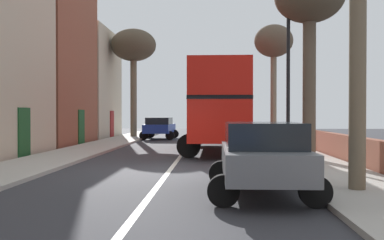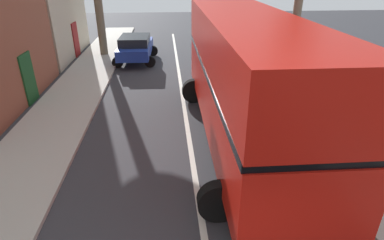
# 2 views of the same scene
# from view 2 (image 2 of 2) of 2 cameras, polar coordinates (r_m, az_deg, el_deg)

# --- Properties ---
(double_decker_bus) EXTENTS (3.62, 10.45, 4.06)m
(double_decker_bus) POSITION_cam_2_polar(r_m,az_deg,el_deg) (9.80, 9.60, 8.33)
(double_decker_bus) COLOR red
(double_decker_bus) RESTS_ON ground
(parked_car_blue_left_2) EXTENTS (2.61, 4.28, 1.58)m
(parked_car_blue_left_2) POSITION_cam_2_polar(r_m,az_deg,el_deg) (19.93, -10.18, 12.92)
(parked_car_blue_left_2) COLOR #1E389E
(parked_car_blue_left_2) RESTS_ON ground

